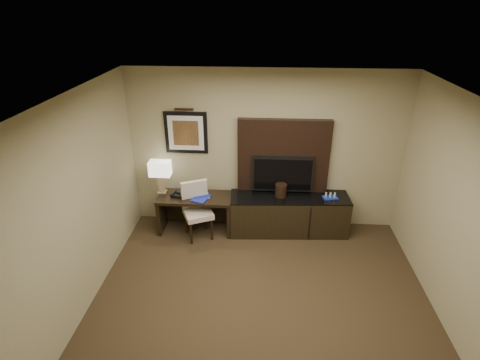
# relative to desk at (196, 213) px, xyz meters

# --- Properties ---
(floor) EXTENTS (4.50, 5.00, 0.01)m
(floor) POSITION_rel_desk_xyz_m (1.15, -2.12, -0.34)
(floor) COLOR #322516
(floor) RESTS_ON ground
(ceiling) EXTENTS (4.50, 5.00, 0.01)m
(ceiling) POSITION_rel_desk_xyz_m (1.15, -2.12, 2.37)
(ceiling) COLOR silver
(ceiling) RESTS_ON wall_back
(wall_back) EXTENTS (4.50, 0.01, 2.70)m
(wall_back) POSITION_rel_desk_xyz_m (1.15, 0.38, 1.02)
(wall_back) COLOR tan
(wall_back) RESTS_ON floor
(wall_left) EXTENTS (0.01, 5.00, 2.70)m
(wall_left) POSITION_rel_desk_xyz_m (-1.10, -2.12, 1.02)
(wall_left) COLOR tan
(wall_left) RESTS_ON floor
(desk) EXTENTS (1.23, 0.53, 0.66)m
(desk) POSITION_rel_desk_xyz_m (0.00, 0.00, 0.00)
(desk) COLOR black
(desk) RESTS_ON floor
(credenza) EXTENTS (1.99, 0.66, 0.68)m
(credenza) POSITION_rel_desk_xyz_m (1.58, 0.08, 0.01)
(credenza) COLOR black
(credenza) RESTS_ON floor
(tv_wall_panel) EXTENTS (1.50, 0.12, 1.30)m
(tv_wall_panel) POSITION_rel_desk_xyz_m (1.45, 0.32, 0.94)
(tv_wall_panel) COLOR black
(tv_wall_panel) RESTS_ON wall_back
(tv) EXTENTS (1.00, 0.08, 0.60)m
(tv) POSITION_rel_desk_xyz_m (1.45, 0.22, 0.69)
(tv) COLOR black
(tv) RESTS_ON tv_wall_panel
(artwork) EXTENTS (0.70, 0.04, 0.70)m
(artwork) POSITION_rel_desk_xyz_m (-0.15, 0.35, 1.32)
(artwork) COLOR black
(artwork) RESTS_ON wall_back
(picture_light) EXTENTS (0.04, 0.04, 0.30)m
(picture_light) POSITION_rel_desk_xyz_m (-0.15, 0.32, 1.72)
(picture_light) COLOR #3C2213
(picture_light) RESTS_ON wall_back
(desk_chair) EXTENTS (0.61, 0.64, 0.91)m
(desk_chair) POSITION_rel_desk_xyz_m (0.08, -0.19, 0.13)
(desk_chair) COLOR beige
(desk_chair) RESTS_ON floor
(table_lamp) EXTENTS (0.37, 0.27, 0.53)m
(table_lamp) POSITION_rel_desk_xyz_m (-0.57, 0.11, 0.60)
(table_lamp) COLOR tan
(table_lamp) RESTS_ON desk
(desk_phone) EXTENTS (0.25, 0.23, 0.11)m
(desk_phone) POSITION_rel_desk_xyz_m (-0.26, -0.00, 0.38)
(desk_phone) COLOR black
(desk_phone) RESTS_ON desk
(blue_folder) EXTENTS (0.33, 0.38, 0.02)m
(blue_folder) POSITION_rel_desk_xyz_m (0.12, -0.07, 0.34)
(blue_folder) COLOR #1A2AAE
(blue_folder) RESTS_ON desk
(book) EXTENTS (0.15, 0.06, 0.20)m
(book) POSITION_rel_desk_xyz_m (0.09, -0.02, 0.43)
(book) COLOR #BCA893
(book) RESTS_ON desk
(ice_bucket) EXTENTS (0.23, 0.23, 0.21)m
(ice_bucket) POSITION_rel_desk_xyz_m (1.43, 0.09, 0.45)
(ice_bucket) COLOR black
(ice_bucket) RESTS_ON credenza
(minibar_tray) EXTENTS (0.26, 0.19, 0.09)m
(minibar_tray) POSITION_rel_desk_xyz_m (2.24, 0.07, 0.39)
(minibar_tray) COLOR #1932A7
(minibar_tray) RESTS_ON credenza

